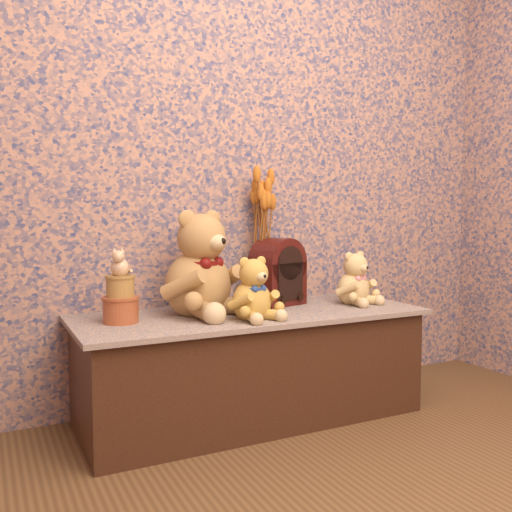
{
  "coord_description": "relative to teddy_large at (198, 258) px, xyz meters",
  "views": [
    {
      "loc": [
        -1.02,
        -0.88,
        0.87
      ],
      "look_at": [
        0.0,
        1.16,
        0.69
      ],
      "focal_mm": 39.2,
      "sensor_mm": 36.0,
      "label": 1
    }
  ],
  "objects": [
    {
      "name": "cat_figurine",
      "position": [
        -0.33,
        -0.04,
        0.0
      ],
      "size": [
        0.11,
        0.11,
        0.11
      ],
      "primitive_type": null,
      "rotation": [
        0.0,
        0.0,
        -0.41
      ],
      "color": "silver",
      "rests_on": "biscuit_tin_upper"
    },
    {
      "name": "display_shelf",
      "position": [
        0.21,
        -0.06,
        -0.46
      ],
      "size": [
        1.47,
        0.59,
        0.45
      ],
      "primitive_type": "cube",
      "color": "#36486E",
      "rests_on": "ground"
    },
    {
      "name": "dried_stalks",
      "position": [
        0.36,
        0.13,
        0.17
      ],
      "size": [
        0.22,
        0.22,
        0.37
      ],
      "primitive_type": null,
      "rotation": [
        0.0,
        0.0,
        0.12
      ],
      "color": "#C2661F",
      "rests_on": "ceramic_vase"
    },
    {
      "name": "teddy_medium",
      "position": [
        0.15,
        -0.19,
        -0.1
      ],
      "size": [
        0.25,
        0.29,
        0.26
      ],
      "primitive_type": null,
      "rotation": [
        0.0,
        0.0,
        0.2
      ],
      "color": "gold",
      "rests_on": "display_shelf"
    },
    {
      "name": "teddy_large",
      "position": [
        0.0,
        0.0,
        0.0
      ],
      "size": [
        0.51,
        0.55,
        0.46
      ],
      "primitive_type": null,
      "rotation": [
        0.0,
        0.0,
        0.43
      ],
      "color": "#AB7A42",
      "rests_on": "display_shelf"
    },
    {
      "name": "ceramic_vase",
      "position": [
        0.36,
        0.13,
        -0.13
      ],
      "size": [
        0.13,
        0.13,
        0.21
      ],
      "primitive_type": "cylinder",
      "rotation": [
        0.0,
        0.0,
        0.02
      ],
      "color": "tan",
      "rests_on": "display_shelf"
    },
    {
      "name": "biscuit_tin_lower",
      "position": [
        -0.33,
        -0.04,
        -0.18
      ],
      "size": [
        0.14,
        0.14,
        0.1
      ],
      "primitive_type": "cylinder",
      "rotation": [
        0.0,
        0.0,
        -0.04
      ],
      "color": "#AE6B33",
      "rests_on": "display_shelf"
    },
    {
      "name": "biscuit_tin_upper",
      "position": [
        -0.33,
        -0.04,
        -0.09
      ],
      "size": [
        0.14,
        0.14,
        0.08
      ],
      "primitive_type": "cylinder",
      "rotation": [
        0.0,
        0.0,
        -0.37
      ],
      "color": "tan",
      "rests_on": "biscuit_tin_lower"
    },
    {
      "name": "teddy_small",
      "position": [
        0.73,
        -0.07,
        -0.1
      ],
      "size": [
        0.26,
        0.29,
        0.26
      ],
      "primitive_type": null,
      "rotation": [
        0.0,
        0.0,
        0.25
      ],
      "color": "tan",
      "rests_on": "display_shelf"
    },
    {
      "name": "cathedral_radio",
      "position": [
        0.41,
        0.07,
        -0.08
      ],
      "size": [
        0.26,
        0.21,
        0.3
      ],
      "primitive_type": null,
      "rotation": [
        0.0,
        0.0,
        0.27
      ],
      "color": "#360D09",
      "rests_on": "display_shelf"
    }
  ]
}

